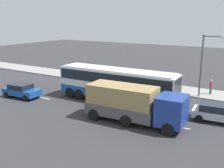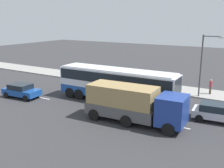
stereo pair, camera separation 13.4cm
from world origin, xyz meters
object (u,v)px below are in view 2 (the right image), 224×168
object	(u,v)px
pedestrian_near_curb	(174,81)
car_blue_saloon	(21,90)
cargo_truck	(134,103)
car_silver_hatch	(218,112)
street_lamp	(204,61)
pedestrian_at_crossing	(211,86)
coach_bus	(116,82)

from	to	relation	value
pedestrian_near_curb	car_blue_saloon	bearing A→B (deg)	155.03
pedestrian_near_curb	cargo_truck	bearing A→B (deg)	-154.94
car_silver_hatch	street_lamp	size ratio (longest dim) A/B	0.66
pedestrian_at_crossing	street_lamp	size ratio (longest dim) A/B	0.25
cargo_truck	car_silver_hatch	size ratio (longest dim) A/B	1.91
car_silver_hatch	street_lamp	world-z (taller)	street_lamp
coach_bus	cargo_truck	bearing A→B (deg)	-45.74
pedestrian_at_crossing	street_lamp	bearing A→B (deg)	23.41
pedestrian_at_crossing	pedestrian_near_curb	bearing A→B (deg)	-48.95
coach_bus	street_lamp	world-z (taller)	street_lamp
cargo_truck	pedestrian_near_curb	xyz separation A→B (m)	(-0.48, 11.73, -0.60)
coach_bus	pedestrian_near_curb	xyz separation A→B (m)	(3.36, 7.89, -1.09)
coach_bus	pedestrian_near_curb	size ratio (longest dim) A/B	8.11
pedestrian_near_curb	pedestrian_at_crossing	xyz separation A→B (m)	(4.25, -0.43, 0.07)
coach_bus	car_silver_hatch	size ratio (longest dim) A/B	2.89
pedestrian_near_curb	street_lamp	distance (m)	5.02
cargo_truck	pedestrian_near_curb	world-z (taller)	cargo_truck
car_blue_saloon	street_lamp	distance (m)	19.41
pedestrian_near_curb	street_lamp	xyz separation A→B (m)	(3.59, -1.94, 2.92)
car_silver_hatch	pedestrian_at_crossing	bearing A→B (deg)	100.38
pedestrian_at_crossing	coach_bus	bearing A→B (deg)	1.23
cargo_truck	pedestrian_near_curb	distance (m)	11.75
pedestrian_near_curb	pedestrian_at_crossing	distance (m)	4.27
pedestrian_at_crossing	street_lamp	world-z (taller)	street_lamp
car_blue_saloon	pedestrian_near_curb	world-z (taller)	pedestrian_near_curb
coach_bus	pedestrian_at_crossing	size ratio (longest dim) A/B	7.56
cargo_truck	pedestrian_at_crossing	bearing A→B (deg)	68.86
pedestrian_near_curb	car_silver_hatch	bearing A→B (deg)	-118.99
pedestrian_near_curb	street_lamp	bearing A→B (deg)	-95.64
coach_bus	pedestrian_near_curb	bearing A→B (deg)	66.15
street_lamp	cargo_truck	bearing A→B (deg)	-107.64
cargo_truck	pedestrian_at_crossing	world-z (taller)	cargo_truck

